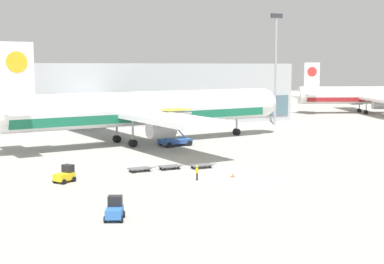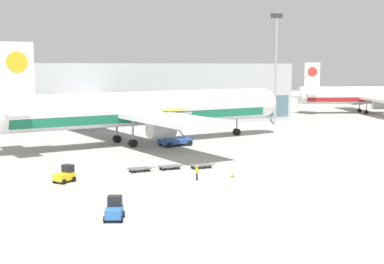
# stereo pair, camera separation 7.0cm
# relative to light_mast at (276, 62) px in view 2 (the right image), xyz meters

# --- Properties ---
(ground_plane) EXTENTS (400.00, 400.00, 0.00)m
(ground_plane) POSITION_rel_light_mast_xyz_m (-34.47, -50.85, -14.41)
(ground_plane) COLOR #9E9B93
(terminal_building) EXTENTS (90.00, 18.20, 14.00)m
(terminal_building) POSITION_rel_light_mast_xyz_m (-35.98, 16.45, -7.43)
(terminal_building) COLOR #B2B7BC
(terminal_building) RESTS_ON ground_plane
(light_mast) EXTENTS (2.80, 0.50, 25.10)m
(light_mast) POSITION_rel_light_mast_xyz_m (0.00, 0.00, 0.00)
(light_mast) COLOR #9EA0A5
(light_mast) RESTS_ON ground_plane
(airplane_main) EXTENTS (57.64, 48.66, 17.00)m
(airplane_main) POSITION_rel_light_mast_xyz_m (-36.76, -17.02, -8.58)
(airplane_main) COLOR white
(airplane_main) RESTS_ON ground_plane
(airplane_distant) EXTENTS (47.27, 40.61, 14.41)m
(airplane_distant) POSITION_rel_light_mast_xyz_m (42.05, 16.34, -9.46)
(airplane_distant) COLOR white
(airplane_distant) RESTS_ON ground_plane
(scissor_lift_loader) EXTENTS (5.65, 4.16, 6.15)m
(scissor_lift_loader) POSITION_rel_light_mast_xyz_m (-32.47, -21.89, -12.12)
(scissor_lift_loader) COLOR #284C99
(scissor_lift_loader) RESTS_ON ground_plane
(baggage_tug_foreground) EXTENTS (2.80, 2.64, 2.00)m
(baggage_tug_foreground) POSITION_rel_light_mast_xyz_m (-54.19, -44.06, -13.54)
(baggage_tug_foreground) COLOR yellow
(baggage_tug_foreground) RESTS_ON ground_plane
(baggage_tug_mid) EXTENTS (2.31, 2.77, 2.00)m
(baggage_tug_mid) POSITION_rel_light_mast_xyz_m (-52.57, -61.08, -13.54)
(baggage_tug_mid) COLOR #2D66B7
(baggage_tug_mid) RESTS_ON ground_plane
(baggage_dolly_lead) EXTENTS (3.75, 1.69, 0.48)m
(baggage_dolly_lead) POSITION_rel_light_mast_xyz_m (-44.41, -41.27, -14.03)
(baggage_dolly_lead) COLOR #56565B
(baggage_dolly_lead) RESTS_ON ground_plane
(baggage_dolly_second) EXTENTS (3.75, 1.69, 0.48)m
(baggage_dolly_second) POSITION_rel_light_mast_xyz_m (-40.35, -41.23, -14.03)
(baggage_dolly_second) COLOR #56565B
(baggage_dolly_second) RESTS_ON ground_plane
(baggage_dolly_third) EXTENTS (3.75, 1.69, 0.48)m
(baggage_dolly_third) POSITION_rel_light_mast_xyz_m (-36.24, -42.07, -14.03)
(baggage_dolly_third) COLOR #56565B
(baggage_dolly_third) RESTS_ON ground_plane
(ground_crew_near) EXTENTS (0.40, 0.46, 1.79)m
(ground_crew_near) POSITION_rel_light_mast_xyz_m (-39.67, -48.83, -13.36)
(ground_crew_near) COLOR black
(ground_crew_near) RESTS_ON ground_plane
(traffic_cone_near) EXTENTS (0.40, 0.40, 0.66)m
(traffic_cone_near) POSITION_rel_light_mast_xyz_m (-34.91, -48.67, -14.09)
(traffic_cone_near) COLOR black
(traffic_cone_near) RESTS_ON ground_plane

